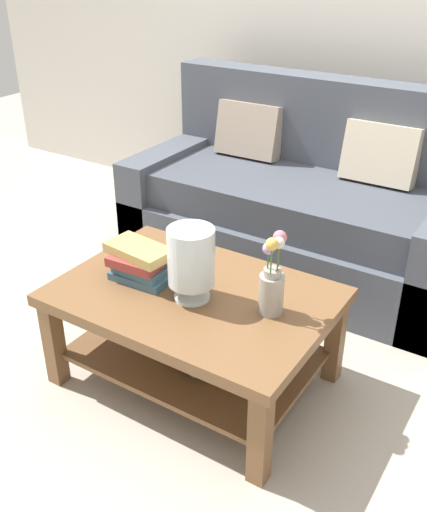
# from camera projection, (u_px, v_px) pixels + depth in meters

# --- Properties ---
(ground_plane) EXTENTS (10.00, 10.00, 0.00)m
(ground_plane) POSITION_uv_depth(u_px,v_px,m) (229.00, 343.00, 2.89)
(ground_plane) COLOR #ADA393
(back_wall) EXTENTS (6.40, 0.12, 2.70)m
(back_wall) POSITION_uv_depth(u_px,v_px,m) (378.00, 15.00, 3.46)
(back_wall) COLOR beige
(back_wall) RESTS_ON ground
(couch) EXTENTS (1.93, 0.90, 1.06)m
(couch) POSITION_uv_depth(u_px,v_px,m) (300.00, 207.00, 3.43)
(couch) COLOR #474C56
(couch) RESTS_ON ground
(coffee_table) EXTENTS (1.13, 0.79, 0.46)m
(coffee_table) POSITION_uv_depth(u_px,v_px,m) (194.00, 317.00, 2.50)
(coffee_table) COLOR brown
(coffee_table) RESTS_ON ground
(book_stack_main) EXTENTS (0.30, 0.23, 0.15)m
(book_stack_main) POSITION_uv_depth(u_px,v_px,m) (143.00, 262.00, 2.51)
(book_stack_main) COLOR #3D6075
(book_stack_main) RESTS_ON coffee_table
(glass_hurricane_vase) EXTENTS (0.19, 0.19, 0.31)m
(glass_hurricane_vase) POSITION_uv_depth(u_px,v_px,m) (191.00, 259.00, 2.31)
(glass_hurricane_vase) COLOR silver
(glass_hurricane_vase) RESTS_ON coffee_table
(flower_pitcher) EXTENTS (0.10, 0.12, 0.34)m
(flower_pitcher) POSITION_uv_depth(u_px,v_px,m) (272.00, 282.00, 2.24)
(flower_pitcher) COLOR #9E998E
(flower_pitcher) RESTS_ON coffee_table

